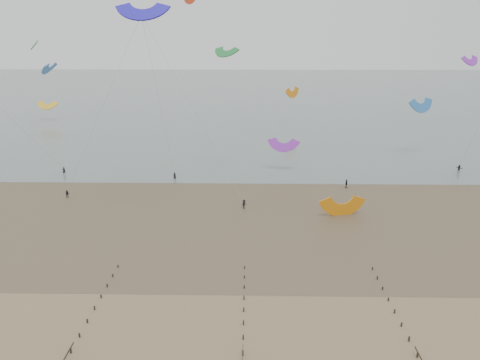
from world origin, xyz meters
TOP-DOWN VIEW (x-y plane):
  - ground at (0.00, 0.00)m, footprint 500.00×500.00m
  - sea_and_shore at (-4.08, 34.40)m, footprint 500.00×665.00m
  - kitesurfer_lead at (-12.04, 52.36)m, footprint 0.68×0.46m
  - kitesurfers at (23.26, 47.38)m, footprint 111.34×26.10m
  - grounded_kite at (21.48, 32.26)m, footprint 8.12×6.85m
  - kites_airborne at (-11.82, 87.33)m, footprint 241.43×127.71m

SIDE VIEW (x-z plane):
  - ground at x=0.00m, z-range 0.00..0.00m
  - grounded_kite at x=21.48m, z-range -1.98..1.98m
  - sea_and_shore at x=-4.08m, z-range -0.01..0.02m
  - kitesurfers at x=23.26m, z-range -0.07..1.82m
  - kitesurfer_lead at x=-12.04m, z-range 0.00..1.83m
  - kites_airborne at x=-11.82m, z-range -0.81..42.02m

